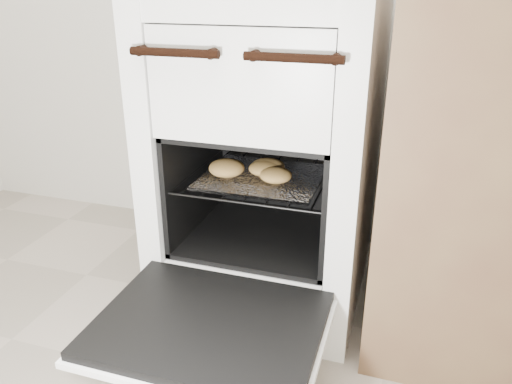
{
  "coord_description": "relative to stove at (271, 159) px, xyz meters",
  "views": [
    {
      "loc": [
        0.33,
        -0.17,
        0.92
      ],
      "look_at": [
        -0.06,
        1.03,
        0.39
      ],
      "focal_mm": 35.0,
      "sensor_mm": 36.0,
      "label": 1
    }
  ],
  "objects": [
    {
      "name": "oven_rack",
      "position": [
        0.0,
        -0.06,
        -0.03
      ],
      "size": [
        0.42,
        0.41,
        0.01
      ],
      "color": "black",
      "rests_on": "stove"
    },
    {
      "name": "stove",
      "position": [
        0.0,
        0.0,
        0.0
      ],
      "size": [
        0.58,
        0.65,
        0.89
      ],
      "color": "white",
      "rests_on": "ground"
    },
    {
      "name": "baked_rolls",
      "position": [
        -0.02,
        -0.09,
        -0.0
      ],
      "size": [
        0.27,
        0.19,
        0.05
      ],
      "color": "tan",
      "rests_on": "foil_sheet"
    },
    {
      "name": "foil_sheet",
      "position": [
        -0.0,
        -0.08,
        -0.03
      ],
      "size": [
        0.33,
        0.29,
        0.01
      ],
      "primitive_type": "cube",
      "color": "white",
      "rests_on": "oven_rack"
    },
    {
      "name": "oven_door",
      "position": [
        -0.0,
        -0.49,
        -0.24
      ],
      "size": [
        0.52,
        0.41,
        0.04
      ],
      "color": "black",
      "rests_on": "stove"
    }
  ]
}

